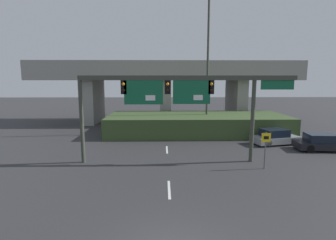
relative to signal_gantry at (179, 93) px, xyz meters
The scene contains 8 objects.
lane_markings 6.01m from the signal_gantry, 103.68° to the left, with size 0.14×34.80×0.01m.
signal_gantry is the anchor object (origin of this frame).
speed_limit_sign 6.69m from the signal_gantry, 16.03° to the right, with size 0.60×0.11×2.47m.
highway_light_pole_near 11.77m from the signal_gantry, 70.67° to the left, with size 0.70×0.36×16.42m.
overpass_bridge 18.19m from the signal_gantry, 92.55° to the left, with size 34.72×8.32×8.18m.
grass_embankment 11.23m from the signal_gantry, 75.78° to the left, with size 19.22×7.32×2.05m.
parked_sedan_near_right 11.28m from the signal_gantry, 29.15° to the left, with size 4.55×2.80×1.41m.
parked_sedan_mid_right 13.19m from the signal_gantry, 13.63° to the left, with size 4.43×2.21×1.40m.
Camera 1 is at (-0.31, -7.91, 5.85)m, focal length 28.00 mm.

